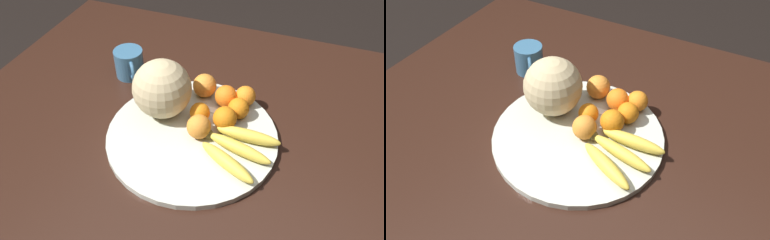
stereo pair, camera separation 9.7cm
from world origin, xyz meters
The scene contains 13 objects.
kitchen_table centered at (0.00, 0.00, 0.69)m, with size 1.39×1.20×0.78m.
fruit_bowl centered at (0.02, -0.03, 0.79)m, with size 0.46×0.46×0.02m.
melon centered at (-0.09, 0.03, 0.88)m, with size 0.16×0.16×0.16m.
banana_bunch centered at (0.15, -0.05, 0.81)m, with size 0.20×0.18×0.04m.
orange_front_left centered at (0.09, 0.03, 0.83)m, with size 0.07×0.07×0.07m.
orange_front_right centered at (-0.01, 0.14, 0.83)m, with size 0.07×0.07×0.07m.
orange_mid_center centered at (0.02, 0.03, 0.82)m, with size 0.06×0.06×0.06m.
orange_back_left centered at (0.11, 0.08, 0.83)m, with size 0.06×0.06×0.06m.
orange_back_right centered at (0.07, 0.12, 0.83)m, with size 0.06×0.06×0.06m.
orange_top_small centered at (0.04, -0.03, 0.83)m, with size 0.07×0.07×0.07m.
orange_side_extra centered at (0.12, 0.14, 0.82)m, with size 0.06×0.06×0.06m.
produce_tag centered at (0.03, 0.08, 0.80)m, with size 0.07×0.02×0.00m.
ceramic_mug centered at (-0.27, 0.17, 0.82)m, with size 0.10×0.11×0.09m.
Camera 1 is at (0.26, -0.69, 1.51)m, focal length 35.00 mm.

